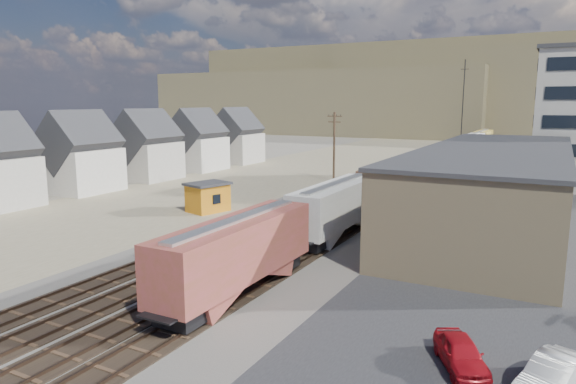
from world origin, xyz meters
The scene contains 14 objects.
ground centered at (0.00, 0.00, 0.00)m, with size 300.00×300.00×0.00m, color #6B6356.
ballast_bed centered at (0.00, 50.00, 0.03)m, with size 18.00×200.00×0.06m, color #4C4742.
dirt_yard centered at (-20.00, 40.00, 0.01)m, with size 24.00×180.00×0.03m, color #746A50.
asphalt_lot centered at (22.00, 35.00, 0.02)m, with size 26.00×120.00×0.04m, color #232326.
rail_tracks centered at (-0.55, 50.00, 0.11)m, with size 11.40×200.00×0.24m.
freight_train centered at (3.80, 51.33, 2.79)m, with size 3.00×119.74×4.46m.
warehouse centered at (14.98, 25.00, 3.65)m, with size 12.40×40.40×7.25m.
utility_pole_north centered at (-8.50, 42.00, 5.30)m, with size 2.20×0.32×10.00m.
radio_mast centered at (6.00, 60.00, 9.12)m, with size 1.20×0.16×18.00m.
townhouse_row centered at (-34.00, 25.00, 4.34)m, with size 8.15×68.16×10.47m.
hills_north centered at (0.17, 167.92, 14.10)m, with size 265.00×80.00×32.00m.
maintenance_shed centered at (-12.11, 16.60, 1.59)m, with size 4.31×4.98×3.11m.
parked_car_red centered at (17.08, -4.51, 0.68)m, with size 1.60×3.99×1.36m, color #9F0E17.
parked_car_white centered at (20.66, -4.87, 0.74)m, with size 1.57×4.50×1.48m, color silver.
Camera 1 is at (20.12, -26.26, 11.44)m, focal length 32.00 mm.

